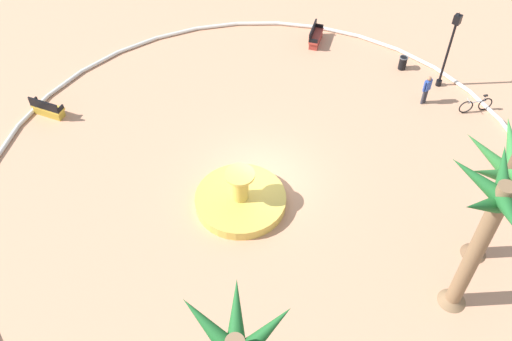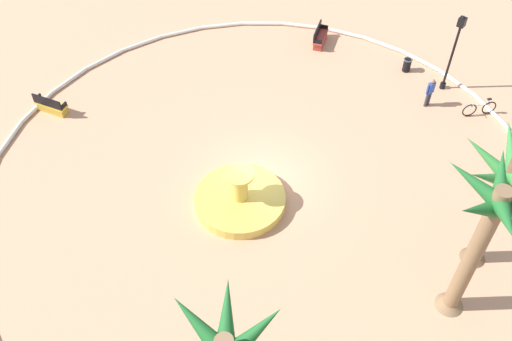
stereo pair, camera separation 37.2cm
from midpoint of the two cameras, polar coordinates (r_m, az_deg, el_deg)
name	(u,v)px [view 2 (the right image)]	position (r m, az deg, el deg)	size (l,w,h in m)	color
ground_plane	(263,179)	(24.78, 1.08, -0.88)	(80.00, 80.00, 0.00)	tan
plaza_curb	(263,178)	(24.71, 1.09, -0.73)	(24.03, 24.03, 0.20)	silver
fountain	(240,199)	(23.69, -1.15, -2.86)	(3.77, 3.77, 1.86)	gold
palm_tree_near_fountain	(506,190)	(20.92, 24.01, -1.77)	(3.78, 3.59, 5.63)	brown
palm_tree_mid_plaza	(487,229)	(18.80, 22.49, -5.36)	(3.50, 3.39, 6.60)	brown
bench_west	(320,38)	(32.36, 6.71, 12.93)	(1.06, 1.67, 1.00)	#B73D33
bench_north	(51,106)	(29.29, -19.31, 6.04)	(1.68, 0.93, 1.00)	gold
lamppost	(454,47)	(29.40, 19.45, 11.47)	(0.32, 0.32, 4.20)	black
trash_bin	(407,65)	(31.19, 15.11, 10.12)	(0.46, 0.46, 0.73)	black
bicycle_red_frame	(479,108)	(29.55, 21.65, 5.74)	(1.14, 1.36, 0.94)	black
person_cyclist_helmet	(430,91)	(28.96, 17.26, 7.55)	(0.28, 0.51, 1.60)	#33333D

